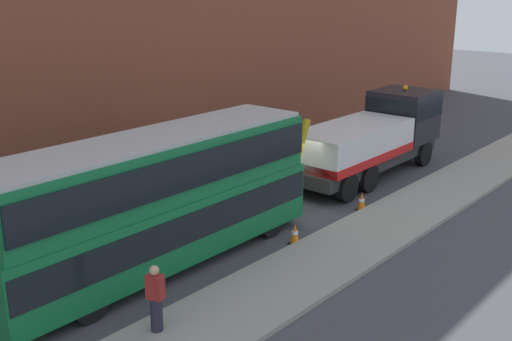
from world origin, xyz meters
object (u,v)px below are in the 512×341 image
Objects in this scene: traffic_cone_midway at (362,202)px; recovery_tow_truck at (373,136)px; double_decker_bus at (158,196)px; pedestrian_onlooker at (156,299)px; traffic_cone_near_bus at (295,234)px.

recovery_tow_truck is at bearing 26.15° from traffic_cone_midway.
double_decker_bus reaches higher than recovery_tow_truck.
double_decker_bus is at bearing 165.67° from traffic_cone_midway.
traffic_cone_near_bus is at bearing -10.68° from pedestrian_onlooker.
traffic_cone_midway is (-4.21, -2.07, -1.42)m from recovery_tow_truck.
pedestrian_onlooker is 2.38× the size of traffic_cone_near_bus.
double_decker_bus reaches higher than traffic_cone_midway.
pedestrian_onlooker is 6.65m from traffic_cone_near_bus.
recovery_tow_truck is 12.30m from double_decker_bus.
pedestrian_onlooker is at bearing -172.95° from traffic_cone_near_bus.
traffic_cone_midway is at bearing -14.67° from double_decker_bus.
traffic_cone_midway is at bearing -13.33° from pedestrian_onlooker.
double_decker_bus is 4.83m from traffic_cone_near_bus.
double_decker_bus is 15.36× the size of traffic_cone_midway.
double_decker_bus is (-12.29, -0.00, 0.47)m from recovery_tow_truck.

